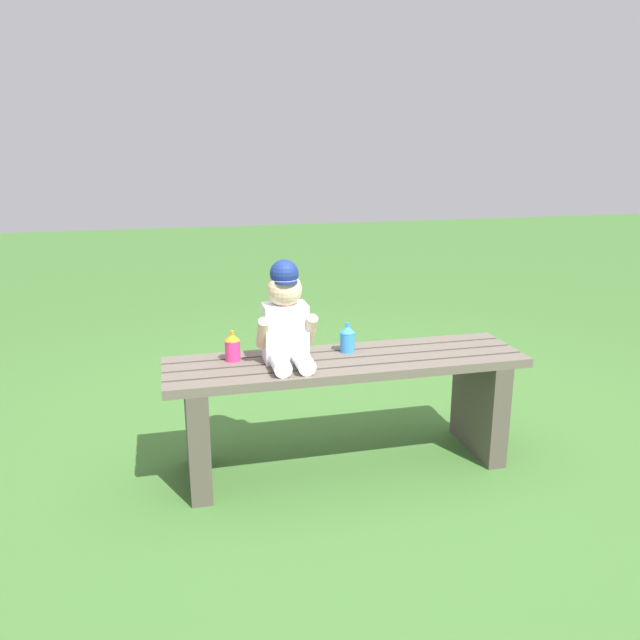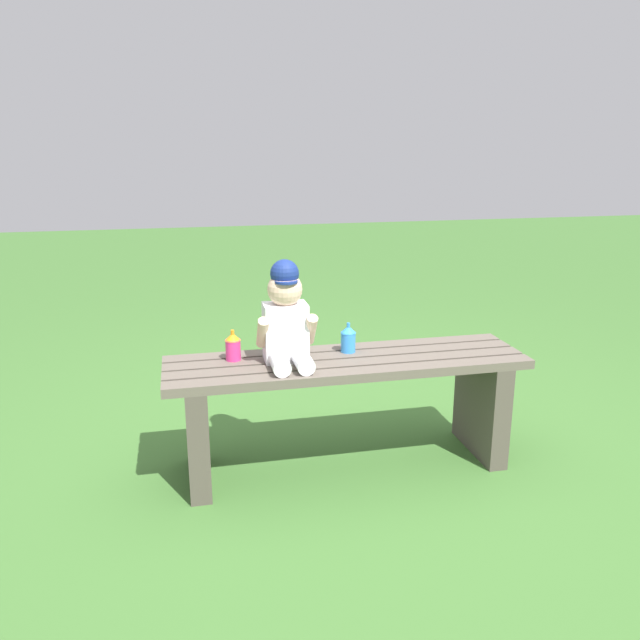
# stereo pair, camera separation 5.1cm
# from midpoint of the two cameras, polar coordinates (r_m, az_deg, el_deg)

# --- Properties ---
(ground_plane) EXTENTS (16.00, 16.00, 0.00)m
(ground_plane) POSITION_cam_midpoint_polar(r_m,az_deg,el_deg) (2.75, 2.84, -12.78)
(ground_plane) COLOR #3D6B2D
(park_bench) EXTENTS (1.45, 0.38, 0.47)m
(park_bench) POSITION_cam_midpoint_polar(r_m,az_deg,el_deg) (2.62, 2.93, -6.76)
(park_bench) COLOR #60564C
(park_bench) RESTS_ON ground_plane
(child_figure) EXTENTS (0.23, 0.27, 0.40)m
(child_figure) POSITION_cam_midpoint_polar(r_m,az_deg,el_deg) (2.47, -2.46, 0.16)
(child_figure) COLOR white
(child_figure) RESTS_ON park_bench
(sippy_cup_left) EXTENTS (0.06, 0.06, 0.12)m
(sippy_cup_left) POSITION_cam_midpoint_polar(r_m,az_deg,el_deg) (2.54, -7.21, -2.32)
(sippy_cup_left) COLOR #E5337F
(sippy_cup_left) RESTS_ON park_bench
(sippy_cup_right) EXTENTS (0.06, 0.06, 0.12)m
(sippy_cup_right) POSITION_cam_midpoint_polar(r_m,az_deg,el_deg) (2.62, 3.10, -1.65)
(sippy_cup_right) COLOR #338CE5
(sippy_cup_right) RESTS_ON park_bench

